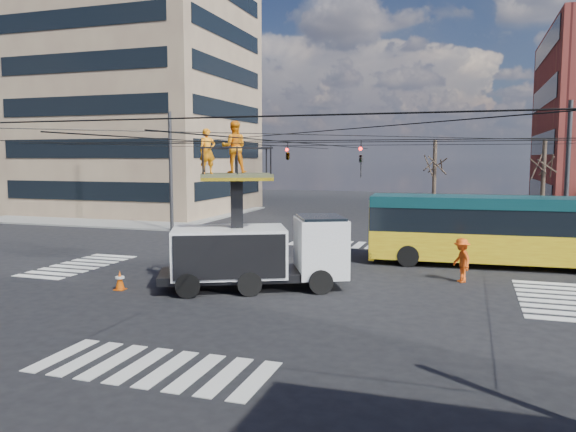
{
  "coord_description": "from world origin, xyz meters",
  "views": [
    {
      "loc": [
        7.05,
        -21.29,
        4.99
      ],
      "look_at": [
        -0.82,
        2.92,
        2.31
      ],
      "focal_mm": 35.0,
      "sensor_mm": 36.0,
      "label": 1
    }
  ],
  "objects_px": {
    "worker_ground": "(179,261)",
    "flagger": "(462,260)",
    "city_bus": "(503,229)",
    "utility_truck": "(258,235)",
    "traffic_cone": "(120,280)"
  },
  "relations": [
    {
      "from": "utility_truck",
      "to": "traffic_cone",
      "type": "distance_m",
      "value": 5.49
    },
    {
      "from": "utility_truck",
      "to": "traffic_cone",
      "type": "height_order",
      "value": "utility_truck"
    },
    {
      "from": "worker_ground",
      "to": "flagger",
      "type": "relative_size",
      "value": 1.16
    },
    {
      "from": "traffic_cone",
      "to": "flagger",
      "type": "bearing_deg",
      "value": 23.6
    },
    {
      "from": "utility_truck",
      "to": "flagger",
      "type": "xyz_separation_m",
      "value": [
        7.36,
        3.49,
        -1.17
      ]
    },
    {
      "from": "traffic_cone",
      "to": "flagger",
      "type": "relative_size",
      "value": 0.41
    },
    {
      "from": "worker_ground",
      "to": "traffic_cone",
      "type": "bearing_deg",
      "value": 102.29
    },
    {
      "from": "worker_ground",
      "to": "flagger",
      "type": "xyz_separation_m",
      "value": [
        10.29,
        4.3,
        -0.14
      ]
    },
    {
      "from": "city_bus",
      "to": "traffic_cone",
      "type": "distance_m",
      "value": 16.84
    },
    {
      "from": "traffic_cone",
      "to": "flagger",
      "type": "distance_m",
      "value": 13.37
    },
    {
      "from": "city_bus",
      "to": "worker_ground",
      "type": "distance_m",
      "value": 14.59
    },
    {
      "from": "city_bus",
      "to": "worker_ground",
      "type": "bearing_deg",
      "value": -148.75
    },
    {
      "from": "traffic_cone",
      "to": "worker_ground",
      "type": "distance_m",
      "value": 2.32
    },
    {
      "from": "worker_ground",
      "to": "utility_truck",
      "type": "bearing_deg",
      "value": -90.42
    },
    {
      "from": "utility_truck",
      "to": "traffic_cone",
      "type": "xyz_separation_m",
      "value": [
        -4.88,
        -1.86,
        -1.69
      ]
    }
  ]
}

